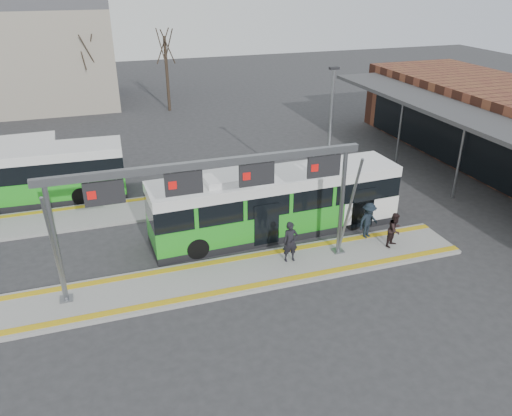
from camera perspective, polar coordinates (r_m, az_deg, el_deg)
The scene contains 14 objects.
ground at distance 21.78m, azimuth -3.46°, elevation -7.98°, with size 120.00×120.00×0.00m, color #2D2D30.
platform_main at distance 21.74m, azimuth -3.46°, elevation -7.81°, with size 22.00×3.00×0.15m, color gray.
platform_second at distance 28.26m, azimuth -15.62°, elevation -0.47°, with size 20.00×3.00×0.15m, color gray.
tactile_main at distance 21.69m, azimuth -3.47°, elevation -7.63°, with size 22.00×2.65×0.02m.
tactile_second at distance 29.27m, azimuth -15.80°, elevation 0.62°, with size 20.00×0.35×0.02m.
gantry at distance 19.89m, azimuth -4.94°, elevation 2.64°, with size 13.00×1.68×5.20m.
hero_bus at distance 24.75m, azimuth 2.27°, elevation 0.57°, with size 12.61×3.10×3.44m.
bg_bus_green at distance 31.08m, azimuth -26.40°, elevation 3.08°, with size 12.58×3.17×3.12m.
passenger_a at distance 22.26m, azimuth 3.95°, elevation -3.88°, with size 0.69×0.45×1.90m, color black.
passenger_b at distance 24.34m, azimuth 15.57°, elevation -2.40°, with size 0.82×0.64×1.69m, color black.
passenger_c at distance 24.75m, azimuth 12.73°, elevation -1.41°, with size 1.18×0.68×1.82m, color black.
tree_left at distance 48.22m, azimuth -18.90°, elevation 16.53°, with size 1.40×1.40×7.34m.
tree_mid at distance 47.88m, azimuth -10.36°, elevation 17.66°, with size 1.40×1.40×7.65m.
lamp_east at distance 27.28m, azimuth 8.43°, elevation 8.26°, with size 0.50×0.25×7.60m.
Camera 1 is at (-4.46, -17.63, 11.98)m, focal length 35.00 mm.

